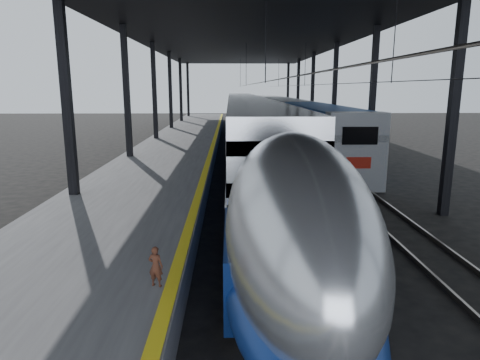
{
  "coord_description": "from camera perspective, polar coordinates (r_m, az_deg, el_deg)",
  "views": [
    {
      "loc": [
        0.59,
        -12.19,
        5.25
      ],
      "look_at": [
        0.95,
        2.9,
        2.0
      ],
      "focal_mm": 32.0,
      "sensor_mm": 36.0,
      "label": 1
    }
  ],
  "objects": [
    {
      "name": "ground",
      "position": [
        13.29,
        -3.89,
        -11.15
      ],
      "size": [
        160.0,
        160.0,
        0.0
      ],
      "primitive_type": "plane",
      "color": "black",
      "rests_on": "ground"
    },
    {
      "name": "platform",
      "position": [
        32.8,
        -8.54,
        3.7
      ],
      "size": [
        6.0,
        80.0,
        1.0
      ],
      "primitive_type": "cube",
      "color": "#4C4C4F",
      "rests_on": "ground"
    },
    {
      "name": "rails",
      "position": [
        32.84,
        5.49,
        3.04
      ],
      "size": [
        6.52,
        80.0,
        0.16
      ],
      "color": "slate",
      "rests_on": "ground"
    },
    {
      "name": "tgv_train",
      "position": [
        36.46,
        0.86,
        7.19
      ],
      "size": [
        3.13,
        65.2,
        4.48
      ],
      "color": "#B8BBC0",
      "rests_on": "ground"
    },
    {
      "name": "yellow_strip",
      "position": [
        32.5,
        -3.65,
        4.63
      ],
      "size": [
        0.3,
        80.0,
        0.01
      ],
      "primitive_type": "cube",
      "color": "yellow",
      "rests_on": "platform"
    },
    {
      "name": "canopy",
      "position": [
        32.45,
        1.01,
        19.0
      ],
      "size": [
        18.0,
        75.0,
        9.47
      ],
      "color": "black",
      "rests_on": "ground"
    },
    {
      "name": "second_train",
      "position": [
        48.68,
        6.27,
        8.34
      ],
      "size": [
        2.96,
        56.05,
        4.07
      ],
      "color": "navy",
      "rests_on": "ground"
    },
    {
      "name": "child",
      "position": [
        9.66,
        -11.18,
        -11.23
      ],
      "size": [
        0.38,
        0.3,
        0.92
      ],
      "primitive_type": "imported",
      "rotation": [
        0.0,
        0.0,
        2.87
      ],
      "color": "#4C2719",
      "rests_on": "platform"
    }
  ]
}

